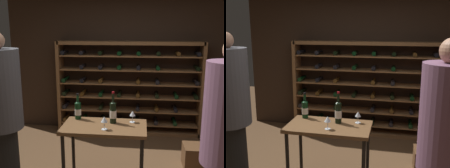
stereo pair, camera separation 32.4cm
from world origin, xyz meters
TOP-DOWN VIEW (x-y plane):
  - back_wall at (0.00, 2.12)m, footprint 4.57×0.10m
  - wine_rack at (0.04, 1.91)m, footprint 2.68×0.32m
  - tasting_table at (-0.14, 0.01)m, footprint 1.00×0.55m
  - person_bystander_dark_jacket at (-1.30, -0.19)m, footprint 0.47×0.47m
  - wine_crate at (1.15, 0.71)m, footprint 0.48×0.34m
  - wine_bottle_red_label at (-0.51, 0.21)m, footprint 0.08×0.08m
  - wine_bottle_gold_foil at (-0.05, 0.12)m, footprint 0.08×0.08m
  - wine_glass_stemmed_right at (0.19, 0.16)m, footprint 0.07×0.07m
  - wine_glass_stemmed_left at (-0.12, -0.11)m, footprint 0.08×0.08m

SIDE VIEW (x-z plane):
  - wine_crate at x=1.15m, z-range 0.00..0.33m
  - tasting_table at x=-0.14m, z-range 0.31..1.16m
  - wine_rack at x=0.04m, z-range 0.00..1.73m
  - wine_glass_stemmed_right at x=0.19m, z-range 0.88..1.03m
  - wine_glass_stemmed_left at x=-0.12m, z-range 0.88..1.04m
  - wine_bottle_red_label at x=-0.51m, z-range 0.80..1.13m
  - wine_bottle_gold_foil at x=-0.05m, z-range 0.79..1.18m
  - person_bystander_dark_jacket at x=-1.30m, z-range 0.10..2.05m
  - back_wall at x=0.00m, z-range 0.00..2.96m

